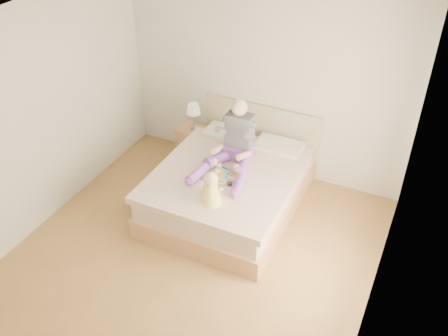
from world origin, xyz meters
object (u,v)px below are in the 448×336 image
at_px(bed, 231,185).
at_px(tray, 223,175).
at_px(nightstand, 193,142).
at_px(baby, 211,190).
at_px(adult, 234,146).

xyz_separation_m(bed, tray, (0.01, -0.26, 0.32)).
bearing_deg(nightstand, baby, -46.14).
xyz_separation_m(nightstand, adult, (0.99, -0.70, 0.61)).
height_order(nightstand, tray, tray).
relative_size(bed, adult, 2.17).
xyz_separation_m(bed, adult, (-0.01, 0.10, 0.54)).
relative_size(bed, nightstand, 4.48).
distance_m(nightstand, tray, 1.51).
relative_size(bed, tray, 4.67).
distance_m(adult, baby, 0.86).
bearing_deg(nightstand, tray, -37.64).
bearing_deg(nightstand, adult, -26.62).
height_order(tray, baby, baby).
distance_m(nightstand, baby, 1.97).
bearing_deg(adult, baby, -84.44).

